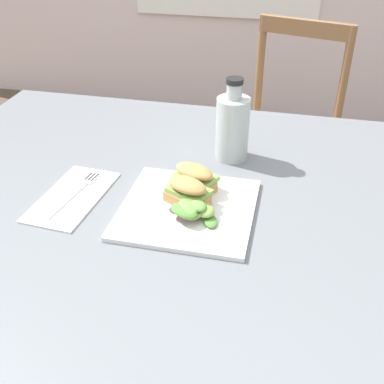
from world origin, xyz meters
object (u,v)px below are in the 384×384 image
object	(u,v)px
plate_lunch	(188,209)
chair_wooden_far	(283,137)
bottle_cold_brew	(232,130)
sandwich_half_back	(195,177)
fork_on_napkin	(77,191)
dining_table	(177,240)
sandwich_half_front	(187,191)

from	to	relation	value
plate_lunch	chair_wooden_far	bearing A→B (deg)	80.92
chair_wooden_far	bottle_cold_brew	bearing A→B (deg)	-98.20
chair_wooden_far	bottle_cold_brew	size ratio (longest dim) A/B	4.44
sandwich_half_back	fork_on_napkin	world-z (taller)	sandwich_half_back
plate_lunch	fork_on_napkin	size ratio (longest dim) A/B	1.42
plate_lunch	fork_on_napkin	world-z (taller)	plate_lunch
dining_table	sandwich_half_front	world-z (taller)	sandwich_half_front
dining_table	fork_on_napkin	distance (m)	0.24
sandwich_half_back	fork_on_napkin	size ratio (longest dim) A/B	0.56
fork_on_napkin	chair_wooden_far	bearing A→B (deg)	67.51
sandwich_half_front	sandwich_half_back	world-z (taller)	same
dining_table	bottle_cold_brew	bearing A→B (deg)	66.74
bottle_cold_brew	sandwich_half_back	bearing A→B (deg)	-106.44
dining_table	bottle_cold_brew	size ratio (longest dim) A/B	6.45
chair_wooden_far	fork_on_napkin	size ratio (longest dim) A/B	4.68
chair_wooden_far	fork_on_napkin	distance (m)	1.09
dining_table	sandwich_half_back	bearing A→B (deg)	35.09
plate_lunch	bottle_cold_brew	distance (m)	0.26
plate_lunch	bottle_cold_brew	world-z (taller)	bottle_cold_brew
chair_wooden_far	sandwich_half_back	xyz separation A→B (m)	(-0.16, -0.91, 0.33)
plate_lunch	bottle_cold_brew	xyz separation A→B (m)	(0.05, 0.24, 0.07)
dining_table	fork_on_napkin	size ratio (longest dim) A/B	6.82
dining_table	bottle_cold_brew	xyz separation A→B (m)	(0.08, 0.20, 0.19)
chair_wooden_far	plate_lunch	distance (m)	1.04
dining_table	sandwich_half_front	distance (m)	0.16
dining_table	sandwich_half_front	xyz separation A→B (m)	(0.03, -0.03, 0.15)
dining_table	fork_on_napkin	world-z (taller)	fork_on_napkin
chair_wooden_far	sandwich_half_front	xyz separation A→B (m)	(-0.16, -0.97, 0.33)
sandwich_half_front	bottle_cold_brew	bearing A→B (deg)	76.76
dining_table	chair_wooden_far	distance (m)	0.97
sandwich_half_back	bottle_cold_brew	xyz separation A→B (m)	(0.05, 0.17, 0.03)
chair_wooden_far	sandwich_half_back	size ratio (longest dim) A/B	8.41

